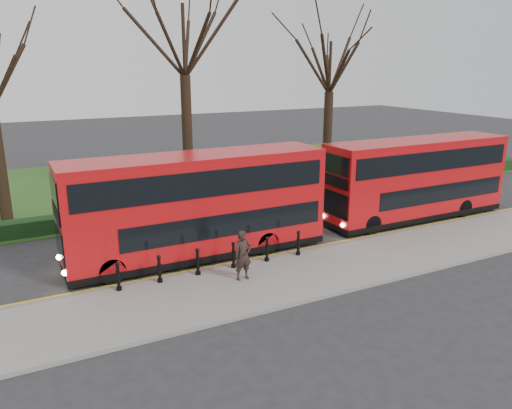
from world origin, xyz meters
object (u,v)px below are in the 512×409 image
bus_lead (198,207)px  bus_rear (416,179)px  pedestrian (243,255)px  bollard_row (216,259)px

bus_lead → bus_rear: bearing=-0.3°
bus_lead → bus_rear: 12.00m
bus_lead → pedestrian: size_ratio=5.81×
bollard_row → bus_lead: size_ratio=0.69×
bollard_row → bus_lead: 2.60m
bollard_row → pedestrian: size_ratio=4.03×
bus_rear → pedestrian: 11.99m
bollard_row → bus_rear: 12.37m
bus_rear → pedestrian: bus_rear is taller
bus_lead → pedestrian: bus_lead is taller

